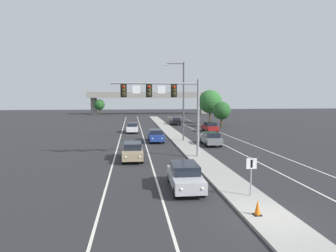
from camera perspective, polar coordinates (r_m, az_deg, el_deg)
name	(u,v)px	position (r m, az deg, el deg)	size (l,w,h in m)	color
ground_plane	(269,219)	(14.94, 19.37, -16.93)	(260.00, 260.00, 0.00)	#28282B
median_island	(191,149)	(31.45, 4.54, -4.63)	(2.40, 110.00, 0.15)	#9E9B93
lane_stripe_oncoming_center	(145,141)	(37.76, -4.66, -3.02)	(0.14, 100.00, 0.01)	silver
lane_stripe_receding_center	(214,140)	(39.30, 9.18, -2.73)	(0.14, 100.00, 0.01)	silver
edge_stripe_left	(119,142)	(37.76, -9.67, -3.08)	(0.14, 100.00, 0.01)	silver
edge_stripe_right	(238,139)	(40.35, 13.69, -2.60)	(0.14, 100.00, 0.01)	silver
overhead_signal_mast	(168,99)	(26.35, -0.06, 5.32)	(8.09, 0.44, 7.20)	gray
median_sign_post	(251,171)	(16.90, 16.17, -8.53)	(0.60, 0.10, 2.20)	gray
street_lamp_median	(182,97)	(36.94, 2.76, 5.82)	(2.58, 0.28, 10.00)	#4C4C51
car_oncoming_silver	(185,176)	(18.11, 3.39, -9.87)	(1.89, 4.50, 1.58)	#B7B7BC
car_oncoming_tan	(133,151)	(26.49, -7.02, -4.94)	(1.83, 4.47, 1.58)	tan
car_oncoming_blue	(156,135)	(37.12, -2.46, -1.88)	(1.82, 4.47, 1.58)	navy
car_oncoming_white	(132,128)	(47.27, -7.08, -0.31)	(1.86, 4.49, 1.58)	silver
car_receding_grey	(211,138)	(34.79, 8.48, -2.44)	(1.91, 4.51, 1.58)	slate
car_receding_red	(210,127)	(48.53, 8.32, -0.17)	(1.89, 4.50, 1.58)	maroon
car_receding_black	(175,121)	(60.69, 1.47, 1.03)	(1.87, 4.49, 1.58)	black
traffic_cone_median_nose	(258,208)	(14.64, 17.34, -15.21)	(0.36, 0.36, 0.74)	black
overpass_bridge	(150,98)	(101.11, -3.64, 5.66)	(42.40, 6.40, 7.65)	gray
tree_far_right_b	(222,111)	(55.88, 10.60, 3.02)	(3.42, 3.42, 4.95)	#4C3823
tree_far_left_a	(99,105)	(99.77, -13.44, 4.12)	(3.56, 3.56, 5.14)	#4C3823
tree_far_right_c	(210,102)	(63.83, 8.36, 4.80)	(5.11, 5.11, 7.39)	#4C3823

